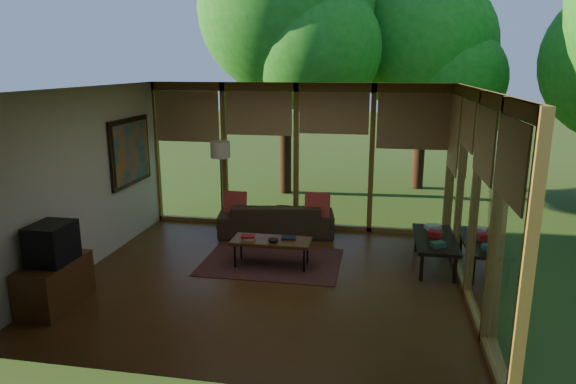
% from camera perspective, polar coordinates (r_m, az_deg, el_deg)
% --- Properties ---
extents(floor, '(5.50, 5.50, 0.00)m').
position_cam_1_polar(floor, '(7.51, -2.29, -9.65)').
color(floor, '#563316').
rests_on(floor, ground).
extents(ceiling, '(5.50, 5.50, 0.00)m').
position_cam_1_polar(ceiling, '(6.89, -2.51, 11.41)').
color(ceiling, white).
rests_on(ceiling, ground).
extents(wall_left, '(0.04, 5.00, 2.70)m').
position_cam_1_polar(wall_left, '(8.12, -21.69, 1.21)').
color(wall_left, beige).
rests_on(wall_left, ground).
extents(wall_front, '(5.50, 0.04, 2.70)m').
position_cam_1_polar(wall_front, '(4.77, -9.01, -6.50)').
color(wall_front, beige).
rests_on(wall_front, ground).
extents(window_wall_back, '(5.50, 0.12, 2.70)m').
position_cam_1_polar(window_wall_back, '(9.48, 0.92, 3.90)').
color(window_wall_back, olive).
rests_on(window_wall_back, ground).
extents(window_wall_right, '(0.12, 5.00, 2.70)m').
position_cam_1_polar(window_wall_right, '(7.02, 20.09, -0.54)').
color(window_wall_right, olive).
rests_on(window_wall_right, ground).
extents(tree_nw, '(3.96, 3.96, 6.23)m').
position_cam_1_polar(tree_nw, '(12.23, -0.25, 19.73)').
color(tree_nw, '#321A12').
rests_on(tree_nw, ground).
extents(tree_ne, '(3.33, 3.33, 5.09)m').
position_cam_1_polar(tree_ne, '(13.07, 15.00, 15.31)').
color(tree_ne, '#321A12').
rests_on(tree_ne, ground).
extents(rug, '(2.13, 1.51, 0.01)m').
position_cam_1_polar(rug, '(8.10, -1.82, -7.77)').
color(rug, maroon).
rests_on(rug, floor).
extents(sofa, '(2.16, 1.14, 0.60)m').
position_cam_1_polar(sofa, '(9.29, -1.30, -2.97)').
color(sofa, '#362B1B').
rests_on(sofa, floor).
extents(pillow_left, '(0.40, 0.21, 0.41)m').
position_cam_1_polar(pillow_left, '(9.35, -5.88, -1.17)').
color(pillow_left, '#990D0E').
rests_on(pillow_left, sofa).
extents(pillow_right, '(0.44, 0.23, 0.46)m').
position_cam_1_polar(pillow_right, '(9.05, 3.29, -1.50)').
color(pillow_right, '#990D0E').
rests_on(pillow_right, sofa).
extents(ct_book_lower, '(0.22, 0.17, 0.03)m').
position_cam_1_polar(ct_book_lower, '(7.85, -4.45, -5.16)').
color(ct_book_lower, '#B8B1A7').
rests_on(ct_book_lower, coffee_table).
extents(ct_book_upper, '(0.22, 0.18, 0.03)m').
position_cam_1_polar(ct_book_upper, '(7.84, -4.45, -4.94)').
color(ct_book_upper, maroon).
rests_on(ct_book_upper, coffee_table).
extents(ct_book_side, '(0.23, 0.18, 0.03)m').
position_cam_1_polar(ct_book_side, '(7.84, 0.06, -5.12)').
color(ct_book_side, black).
rests_on(ct_book_side, coffee_table).
extents(ct_bowl, '(0.16, 0.16, 0.07)m').
position_cam_1_polar(ct_bowl, '(7.71, -1.65, -5.32)').
color(ct_bowl, black).
rests_on(ct_bowl, coffee_table).
extents(media_cabinet, '(0.50, 1.00, 0.60)m').
position_cam_1_polar(media_cabinet, '(7.24, -24.46, -9.29)').
color(media_cabinet, '#593318').
rests_on(media_cabinet, floor).
extents(television, '(0.45, 0.55, 0.50)m').
position_cam_1_polar(television, '(7.04, -24.77, -5.18)').
color(television, black).
rests_on(television, media_cabinet).
extents(console_book_a, '(0.24, 0.21, 0.07)m').
position_cam_1_polar(console_book_a, '(7.73, 16.34, -5.61)').
color(console_book_a, '#2D4F42').
rests_on(console_book_a, side_console).
extents(console_book_b, '(0.24, 0.21, 0.09)m').
position_cam_1_polar(console_book_b, '(8.15, 16.04, -4.50)').
color(console_book_b, maroon).
rests_on(console_book_b, side_console).
extents(console_book_c, '(0.28, 0.23, 0.06)m').
position_cam_1_polar(console_book_c, '(8.53, 15.78, -3.75)').
color(console_book_c, '#B8B1A7').
rests_on(console_book_c, side_console).
extents(floor_lamp, '(0.36, 0.36, 1.65)m').
position_cam_1_polar(floor_lamp, '(9.49, -7.52, 4.14)').
color(floor_lamp, black).
rests_on(floor_lamp, floor).
extents(coffee_table, '(1.20, 0.50, 0.43)m').
position_cam_1_polar(coffee_table, '(7.83, -1.86, -5.54)').
color(coffee_table, '#593318').
rests_on(coffee_table, floor).
extents(side_console, '(0.60, 1.40, 0.46)m').
position_cam_1_polar(side_console, '(8.13, 16.03, -5.22)').
color(side_console, black).
rests_on(side_console, floor).
extents(wall_painting, '(0.06, 1.35, 1.15)m').
position_cam_1_polar(wall_painting, '(9.26, -17.09, 4.30)').
color(wall_painting, black).
rests_on(wall_painting, wall_left).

